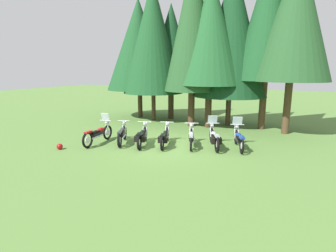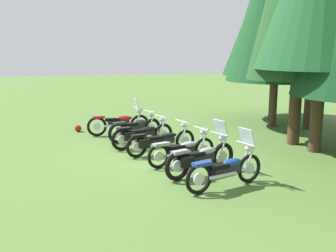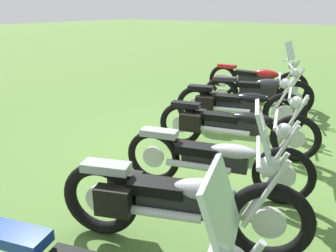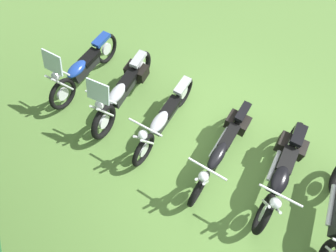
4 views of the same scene
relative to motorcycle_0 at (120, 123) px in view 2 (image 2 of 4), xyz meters
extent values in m
plane|color=#547A38|center=(3.17, 0.90, -0.48)|extent=(80.00, 80.00, 0.00)
torus|color=black|center=(-0.06, 0.78, -0.11)|extent=(0.15, 0.75, 0.74)
cylinder|color=silver|center=(-0.06, 0.78, -0.11)|extent=(0.07, 0.29, 0.29)
torus|color=black|center=(0.06, -0.85, -0.11)|extent=(0.15, 0.75, 0.74)
cylinder|color=silver|center=(0.06, -0.85, -0.11)|extent=(0.07, 0.29, 0.29)
cube|color=black|center=(0.00, -0.04, 0.00)|extent=(0.23, 0.82, 0.25)
ellipsoid|color=#B21919|center=(-0.02, 0.19, 0.16)|extent=(0.26, 0.59, 0.20)
cube|color=black|center=(0.02, -0.26, 0.13)|extent=(0.24, 0.55, 0.10)
cube|color=#B21919|center=(0.05, -0.77, 0.24)|extent=(0.19, 0.45, 0.08)
cylinder|color=silver|center=(-0.12, 0.72, 0.19)|extent=(0.07, 0.34, 0.65)
cylinder|color=silver|center=(0.01, 0.72, 0.19)|extent=(0.07, 0.34, 0.65)
cylinder|color=silver|center=(-0.05, 0.64, 0.53)|extent=(0.64, 0.08, 0.04)
sphere|color=silver|center=(-0.05, 0.73, 0.41)|extent=(0.18, 0.18, 0.17)
cylinder|color=silver|center=(0.12, -0.21, -0.09)|extent=(0.14, 0.81, 0.08)
cube|color=silver|center=(-0.05, 0.66, 0.71)|extent=(0.45, 0.18, 0.39)
torus|color=black|center=(0.74, 1.12, -0.12)|extent=(0.41, 0.71, 0.73)
cylinder|color=silver|center=(0.74, 1.12, -0.12)|extent=(0.16, 0.27, 0.27)
torus|color=black|center=(1.34, -0.20, -0.12)|extent=(0.41, 0.71, 0.73)
cylinder|color=silver|center=(1.34, -0.20, -0.12)|extent=(0.16, 0.27, 0.27)
cube|color=black|center=(1.04, 0.46, 0.00)|extent=(0.46, 0.73, 0.26)
ellipsoid|color=#2D2D33|center=(0.96, 0.64, 0.16)|extent=(0.41, 0.56, 0.20)
cube|color=black|center=(1.13, 0.28, 0.13)|extent=(0.39, 0.52, 0.10)
cube|color=#2D2D33|center=(1.31, -0.13, 0.22)|extent=(0.33, 0.47, 0.08)
cylinder|color=silver|center=(0.71, 1.04, 0.18)|extent=(0.18, 0.32, 0.65)
cylinder|color=silver|center=(0.83, 1.09, 0.18)|extent=(0.18, 0.32, 0.65)
cylinder|color=silver|center=(0.80, 0.99, 0.52)|extent=(0.56, 0.28, 0.04)
sphere|color=silver|center=(0.76, 1.08, 0.40)|extent=(0.23, 0.23, 0.17)
cylinder|color=silver|center=(1.21, 0.36, -0.10)|extent=(0.37, 0.69, 0.08)
torus|color=black|center=(1.84, 1.31, -0.11)|extent=(0.34, 0.72, 0.73)
cylinder|color=silver|center=(1.84, 1.31, -0.11)|extent=(0.14, 0.28, 0.28)
torus|color=black|center=(2.35, -0.16, -0.11)|extent=(0.34, 0.72, 0.73)
cylinder|color=silver|center=(2.35, -0.16, -0.11)|extent=(0.14, 0.28, 0.28)
cube|color=black|center=(2.10, 0.57, -0.02)|extent=(0.46, 0.79, 0.22)
ellipsoid|color=black|center=(2.03, 0.78, 0.12)|extent=(0.43, 0.60, 0.17)
cube|color=black|center=(2.17, 0.37, 0.09)|extent=(0.41, 0.57, 0.10)
cube|color=black|center=(2.33, -0.08, 0.23)|extent=(0.33, 0.48, 0.08)
cylinder|color=silver|center=(1.79, 1.22, 0.18)|extent=(0.15, 0.33, 0.65)
cylinder|color=silver|center=(1.94, 1.28, 0.18)|extent=(0.15, 0.33, 0.65)
cylinder|color=silver|center=(1.89, 1.17, 0.52)|extent=(0.62, 0.25, 0.04)
sphere|color=silver|center=(1.86, 1.26, 0.40)|extent=(0.22, 0.22, 0.17)
cylinder|color=silver|center=(2.28, 0.46, -0.09)|extent=(0.33, 0.75, 0.08)
cube|color=black|center=(2.12, -0.02, -0.01)|extent=(0.24, 0.35, 0.26)
cube|color=black|center=(2.45, 0.09, -0.01)|extent=(0.24, 0.35, 0.26)
torus|color=black|center=(2.83, 1.81, -0.14)|extent=(0.29, 0.69, 0.69)
cylinder|color=silver|center=(2.83, 1.81, -0.14)|extent=(0.12, 0.27, 0.27)
torus|color=black|center=(3.31, 0.19, -0.14)|extent=(0.29, 0.69, 0.69)
cylinder|color=silver|center=(3.31, 0.19, -0.14)|extent=(0.12, 0.27, 0.27)
cube|color=black|center=(3.07, 1.00, -0.04)|extent=(0.41, 0.85, 0.21)
ellipsoid|color=black|center=(3.00, 1.22, 0.09)|extent=(0.38, 0.63, 0.16)
cube|color=black|center=(3.14, 0.78, 0.06)|extent=(0.35, 0.59, 0.10)
cube|color=black|center=(3.29, 0.27, 0.19)|extent=(0.28, 0.47, 0.08)
cylinder|color=silver|center=(2.78, 1.74, 0.16)|extent=(0.14, 0.33, 0.65)
cylinder|color=silver|center=(2.91, 1.77, 0.16)|extent=(0.14, 0.33, 0.65)
cylinder|color=silver|center=(2.87, 1.68, 0.50)|extent=(0.65, 0.23, 0.04)
sphere|color=silver|center=(2.84, 1.76, 0.38)|extent=(0.21, 0.21, 0.17)
cylinder|color=silver|center=(3.23, 0.85, -0.12)|extent=(0.32, 0.83, 0.08)
cube|color=black|center=(3.13, 0.34, -0.04)|extent=(0.23, 0.35, 0.26)
cube|color=black|center=(3.39, 0.42, -0.04)|extent=(0.23, 0.35, 0.26)
torus|color=black|center=(4.02, 2.07, -0.14)|extent=(0.30, 0.67, 0.68)
cylinder|color=silver|center=(4.02, 2.07, -0.14)|extent=(0.13, 0.27, 0.26)
torus|color=black|center=(4.50, 0.63, -0.14)|extent=(0.30, 0.67, 0.68)
cylinder|color=silver|center=(4.50, 0.63, -0.14)|extent=(0.13, 0.27, 0.26)
cube|color=black|center=(4.26, 1.35, -0.05)|extent=(0.42, 0.78, 0.20)
ellipsoid|color=#9EA0A8|center=(4.19, 1.55, 0.07)|extent=(0.40, 0.58, 0.16)
cube|color=black|center=(4.33, 1.15, 0.04)|extent=(0.37, 0.55, 0.10)
cube|color=#9EA0A8|center=(4.48, 0.70, 0.18)|extent=(0.31, 0.47, 0.08)
cylinder|color=silver|center=(3.97, 1.99, 0.16)|extent=(0.15, 0.33, 0.65)
cylinder|color=silver|center=(4.10, 2.04, 0.16)|extent=(0.15, 0.33, 0.65)
cylinder|color=silver|center=(4.06, 1.94, 0.50)|extent=(0.63, 0.24, 0.04)
sphere|color=silver|center=(4.03, 2.02, 0.38)|extent=(0.22, 0.22, 0.17)
cylinder|color=silver|center=(4.43, 1.23, -0.12)|extent=(0.32, 0.74, 0.08)
torus|color=black|center=(4.98, 2.29, -0.11)|extent=(0.41, 0.73, 0.75)
cylinder|color=silver|center=(4.98, 2.29, -0.11)|extent=(0.16, 0.28, 0.28)
torus|color=black|center=(5.59, 0.89, -0.11)|extent=(0.41, 0.73, 0.75)
cylinder|color=silver|center=(5.59, 0.89, -0.11)|extent=(0.16, 0.28, 0.28)
cube|color=black|center=(5.29, 1.59, -0.01)|extent=(0.48, 0.77, 0.23)
ellipsoid|color=#9EA0A8|center=(5.20, 1.78, 0.13)|extent=(0.44, 0.59, 0.18)
cube|color=black|center=(5.37, 1.40, 0.10)|extent=(0.41, 0.55, 0.10)
cube|color=#9EA0A8|center=(5.56, 0.96, 0.24)|extent=(0.34, 0.47, 0.08)
cylinder|color=silver|center=(4.94, 2.21, 0.19)|extent=(0.17, 0.33, 0.65)
cylinder|color=silver|center=(5.07, 2.27, 0.19)|extent=(0.17, 0.33, 0.65)
cylinder|color=silver|center=(5.04, 2.16, 0.53)|extent=(0.60, 0.29, 0.04)
sphere|color=silver|center=(5.00, 2.25, 0.41)|extent=(0.22, 0.22, 0.17)
cylinder|color=silver|center=(5.46, 1.48, -0.09)|extent=(0.38, 0.73, 0.08)
cube|color=silver|center=(5.03, 2.18, 0.71)|extent=(0.46, 0.32, 0.39)
cube|color=black|center=(5.37, 1.01, -0.01)|extent=(0.26, 0.35, 0.26)
cube|color=black|center=(5.65, 1.13, -0.01)|extent=(0.26, 0.35, 0.26)
torus|color=black|center=(6.11, 2.55, -0.12)|extent=(0.32, 0.70, 0.71)
cylinder|color=silver|center=(6.11, 2.55, -0.12)|extent=(0.14, 0.28, 0.28)
torus|color=black|center=(6.60, 1.13, -0.12)|extent=(0.32, 0.70, 0.71)
cylinder|color=silver|center=(6.60, 1.13, -0.12)|extent=(0.14, 0.28, 0.28)
cube|color=black|center=(6.35, 1.84, -0.02)|extent=(0.44, 0.77, 0.23)
ellipsoid|color=navy|center=(6.28, 2.04, 0.11)|extent=(0.42, 0.59, 0.18)
cube|color=black|center=(6.42, 1.65, 0.08)|extent=(0.40, 0.55, 0.10)
cube|color=navy|center=(6.57, 1.21, 0.22)|extent=(0.33, 0.48, 0.08)
cylinder|color=silver|center=(6.05, 2.47, 0.17)|extent=(0.15, 0.33, 0.65)
cylinder|color=silver|center=(6.20, 2.52, 0.17)|extent=(0.15, 0.33, 0.65)
cylinder|color=silver|center=(6.15, 2.42, 0.51)|extent=(0.61, 0.24, 0.04)
sphere|color=silver|center=(6.12, 2.51, 0.39)|extent=(0.22, 0.22, 0.17)
cylinder|color=silver|center=(6.53, 1.73, -0.10)|extent=(0.32, 0.73, 0.08)
cube|color=silver|center=(6.15, 2.44, 0.69)|extent=(0.47, 0.29, 0.39)
cylinder|color=#42301E|center=(-1.87, 7.25, 0.55)|extent=(0.34, 0.34, 2.07)
cone|color=#194723|center=(-1.87, 7.25, 4.77)|extent=(4.69, 4.69, 6.36)
cylinder|color=#42301E|center=(-0.35, 6.51, 0.48)|extent=(0.29, 0.29, 1.93)
cylinder|color=#42301E|center=(0.48, 7.65, 0.80)|extent=(0.40, 0.40, 2.55)
cylinder|color=#42301E|center=(2.73, 5.68, 0.63)|extent=(0.40, 0.40, 2.22)
cylinder|color=#42301E|center=(3.79, 5.82, 0.82)|extent=(0.40, 0.40, 2.61)
sphere|color=maroon|center=(-0.94, -1.56, -0.35)|extent=(0.27, 0.27, 0.27)
camera|label=1|loc=(8.19, -10.03, 3.02)|focal=28.49mm
camera|label=2|loc=(14.49, -1.30, 2.69)|focal=41.49mm
camera|label=3|loc=(7.41, 3.09, 1.61)|focal=36.32mm
camera|label=4|loc=(2.14, 3.10, 4.38)|focal=28.84mm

